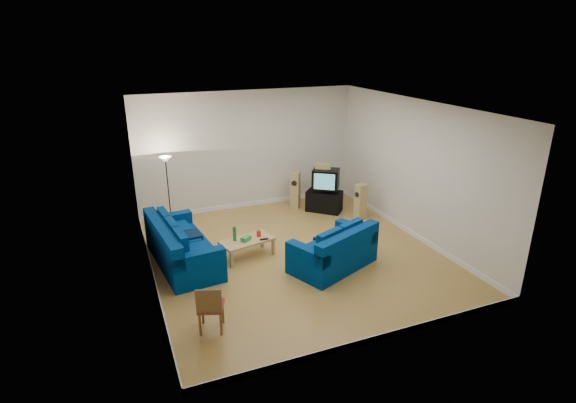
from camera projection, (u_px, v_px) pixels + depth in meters
name	position (u px, v px, depth m)	size (l,w,h in m)	color
room	(295.00, 188.00, 9.31)	(6.01, 6.51, 3.21)	brown
sofa_three_seat	(180.00, 249.00, 9.33)	(1.30, 2.50, 0.92)	#032352
sofa_loveseat	(335.00, 253.00, 9.18)	(2.02, 1.60, 0.89)	#032352
coffee_table	(247.00, 242.00, 9.61)	(1.23, 0.81, 0.41)	tan
bottle	(235.00, 234.00, 9.49)	(0.07, 0.07, 0.31)	#197233
tissue_box	(246.00, 238.00, 9.53)	(0.23, 0.13, 0.10)	green
red_canister	(259.00, 233.00, 9.72)	(0.10, 0.10, 0.14)	red
remote	(264.00, 239.00, 9.58)	(0.18, 0.06, 0.02)	black
tv_stand	(324.00, 201.00, 12.21)	(0.92, 0.51, 0.56)	black
av_receiver	(324.00, 190.00, 12.09)	(0.41, 0.34, 0.10)	black
television	(326.00, 179.00, 11.95)	(0.85, 0.80, 0.53)	black
centre_speaker	(323.00, 166.00, 11.89)	(0.41, 0.16, 0.14)	tan
speaker_left	(295.00, 190.00, 12.38)	(0.37, 0.38, 1.02)	tan
speaker_right	(360.00, 202.00, 11.63)	(0.32, 0.28, 0.94)	tan
floor_lamp	(166.00, 169.00, 10.88)	(0.30, 0.30, 1.78)	black
dining_chair	(210.00, 306.00, 7.12)	(0.51, 0.51, 0.84)	brown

